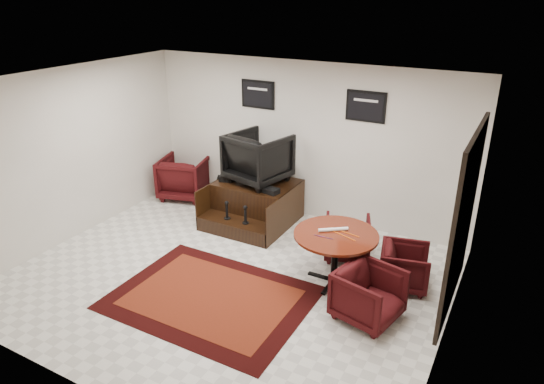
{
  "coord_description": "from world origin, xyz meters",
  "views": [
    {
      "loc": [
        3.44,
        -5.0,
        3.9
      ],
      "look_at": [
        0.24,
        0.9,
        1.07
      ],
      "focal_mm": 32.0,
      "sensor_mm": 36.0,
      "label": 1
    }
  ],
  "objects_px": {
    "table_chair_window": "(405,265)",
    "table_chair_corner": "(369,293)",
    "shine_chair": "(258,155)",
    "table_chair_back": "(347,236)",
    "meeting_table": "(336,240)",
    "armchair_side": "(184,175)",
    "shine_podium": "(255,204)"
  },
  "relations": [
    {
      "from": "table_chair_back",
      "to": "shine_podium",
      "type": "bearing_deg",
      "value": -32.81
    },
    {
      "from": "table_chair_window",
      "to": "table_chair_corner",
      "type": "bearing_deg",
      "value": 154.35
    },
    {
      "from": "shine_podium",
      "to": "shine_chair",
      "type": "distance_m",
      "value": 0.88
    },
    {
      "from": "armchair_side",
      "to": "meeting_table",
      "type": "height_order",
      "value": "armchair_side"
    },
    {
      "from": "armchair_side",
      "to": "table_chair_corner",
      "type": "relative_size",
      "value": 1.2
    },
    {
      "from": "armchair_side",
      "to": "table_chair_back",
      "type": "relative_size",
      "value": 1.3
    },
    {
      "from": "armchair_side",
      "to": "table_chair_back",
      "type": "bearing_deg",
      "value": 153.55
    },
    {
      "from": "table_chair_back",
      "to": "table_chair_window",
      "type": "bearing_deg",
      "value": 137.53
    },
    {
      "from": "table_chair_back",
      "to": "shine_chair",
      "type": "bearing_deg",
      "value": -36.91
    },
    {
      "from": "shine_podium",
      "to": "table_chair_window",
      "type": "distance_m",
      "value": 3.01
    },
    {
      "from": "shine_podium",
      "to": "shine_chair",
      "type": "xyz_separation_m",
      "value": [
        -0.0,
        0.14,
        0.87
      ]
    },
    {
      "from": "armchair_side",
      "to": "meeting_table",
      "type": "relative_size",
      "value": 0.77
    },
    {
      "from": "meeting_table",
      "to": "table_chair_window",
      "type": "xyz_separation_m",
      "value": [
        0.9,
        0.37,
        -0.34
      ]
    },
    {
      "from": "shine_podium",
      "to": "shine_chair",
      "type": "bearing_deg",
      "value": 90.0
    },
    {
      "from": "shine_chair",
      "to": "meeting_table",
      "type": "height_order",
      "value": "shine_chair"
    },
    {
      "from": "shine_podium",
      "to": "armchair_side",
      "type": "distance_m",
      "value": 1.81
    },
    {
      "from": "table_chair_window",
      "to": "armchair_side",
      "type": "bearing_deg",
      "value": 63.93
    },
    {
      "from": "shine_chair",
      "to": "table_chair_back",
      "type": "bearing_deg",
      "value": 176.7
    },
    {
      "from": "meeting_table",
      "to": "table_chair_window",
      "type": "distance_m",
      "value": 1.03
    },
    {
      "from": "shine_podium",
      "to": "table_chair_corner",
      "type": "bearing_deg",
      "value": -33.1
    },
    {
      "from": "shine_podium",
      "to": "meeting_table",
      "type": "bearing_deg",
      "value": -30.4
    },
    {
      "from": "shine_podium",
      "to": "table_chair_back",
      "type": "xyz_separation_m",
      "value": [
        1.9,
        -0.41,
        0.02
      ]
    },
    {
      "from": "meeting_table",
      "to": "armchair_side",
      "type": "bearing_deg",
      "value": 159.01
    },
    {
      "from": "armchair_side",
      "to": "table_chair_corner",
      "type": "distance_m",
      "value": 4.92
    },
    {
      "from": "meeting_table",
      "to": "table_chair_back",
      "type": "relative_size",
      "value": 1.68
    },
    {
      "from": "shine_podium",
      "to": "table_chair_back",
      "type": "bearing_deg",
      "value": -12.06
    },
    {
      "from": "meeting_table",
      "to": "shine_podium",
      "type": "bearing_deg",
      "value": 149.6
    },
    {
      "from": "armchair_side",
      "to": "table_chair_window",
      "type": "xyz_separation_m",
      "value": [
        4.69,
        -1.08,
        -0.12
      ]
    },
    {
      "from": "table_chair_back",
      "to": "table_chair_window",
      "type": "height_order",
      "value": "table_chair_back"
    },
    {
      "from": "table_chair_back",
      "to": "meeting_table",
      "type": "bearing_deg",
      "value": 76.25
    },
    {
      "from": "table_chair_window",
      "to": "table_chair_corner",
      "type": "height_order",
      "value": "table_chair_corner"
    },
    {
      "from": "shine_podium",
      "to": "shine_chair",
      "type": "relative_size",
      "value": 1.48
    }
  ]
}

